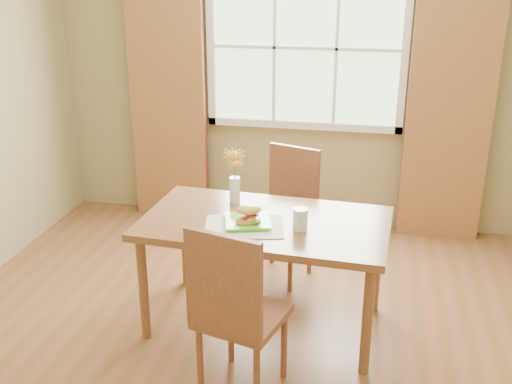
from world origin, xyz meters
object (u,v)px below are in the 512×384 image
at_px(chair_near, 234,307).
at_px(water_glass, 300,220).
at_px(chair_far, 287,207).
at_px(flower_vase, 235,172).
at_px(croissant_sandwich, 249,215).
at_px(dining_table, 265,231).

xyz_separation_m(chair_near, water_glass, (0.24, 0.61, 0.24)).
distance_m(chair_far, water_glass, 0.86).
relative_size(water_glass, flower_vase, 0.37).
height_order(chair_far, flower_vase, flower_vase).
height_order(chair_near, croissant_sandwich, chair_near).
height_order(chair_near, flower_vase, flower_vase).
bearing_deg(croissant_sandwich, flower_vase, 86.53).
height_order(dining_table, croissant_sandwich, croissant_sandwich).
relative_size(chair_near, chair_far, 1.05).
xyz_separation_m(dining_table, croissant_sandwich, (-0.07, -0.12, 0.15)).
bearing_deg(dining_table, flower_vase, 139.39).
relative_size(dining_table, chair_near, 1.54).
relative_size(chair_near, croissant_sandwich, 5.20).
bearing_deg(water_glass, flower_vase, 144.62).
height_order(chair_near, chair_far, chair_near).
distance_m(croissant_sandwich, flower_vase, 0.41).
bearing_deg(chair_near, flower_vase, 118.31).
bearing_deg(chair_far, dining_table, -73.56).
distance_m(chair_far, croissant_sandwich, 0.86).
relative_size(croissant_sandwich, flower_vase, 0.54).
bearing_deg(chair_near, croissant_sandwich, 110.34).
bearing_deg(dining_table, water_glass, -19.67).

